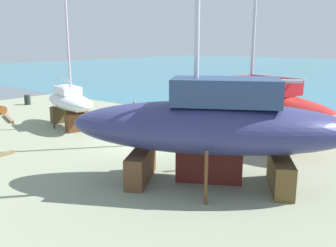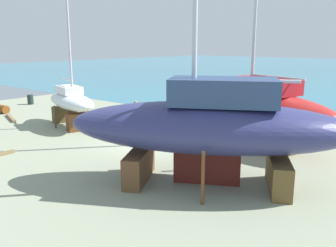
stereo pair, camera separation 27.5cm
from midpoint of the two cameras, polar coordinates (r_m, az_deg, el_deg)
ground_plane at (r=18.29m, az=-7.78°, el=-4.50°), size 42.73×42.73×0.00m
sailboat_large_starboard at (r=24.30m, az=-15.76°, el=3.25°), size 6.41×3.70×9.18m
sailboat_mid_port at (r=13.47m, az=6.30°, el=-0.26°), size 10.97×8.16×18.78m
sailboat_far_slipway at (r=20.10m, az=13.70°, el=3.04°), size 10.21×5.77×16.72m
worker at (r=23.99m, az=-5.74°, el=1.77°), size 0.36×0.49×1.65m
barrel_rust_near at (r=34.49m, az=-21.78°, el=3.54°), size 0.59×0.59×0.86m
barrel_tipped_left at (r=30.82m, az=-25.50°, el=2.02°), size 0.96×0.71×0.65m
timber_plank_near at (r=28.26m, az=-24.41°, el=0.76°), size 2.92×1.14×0.17m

